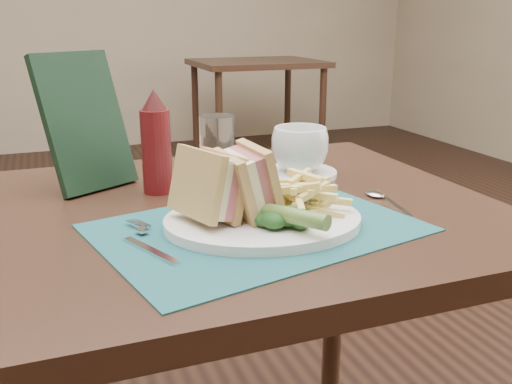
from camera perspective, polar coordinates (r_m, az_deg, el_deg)
wall_back at (r=5.00m, az=-16.98°, el=4.19°), size 6.00×0.00×6.00m
table_bg_right at (r=4.31m, az=0.07°, el=8.06°), size 0.90×0.75×0.75m
placemat at (r=0.86m, az=0.07°, el=-3.60°), size 0.52×0.42×0.00m
plate at (r=0.86m, az=0.70°, el=-2.92°), size 0.34×0.29×0.01m
sandwich_half_a at (r=0.82m, az=-5.94°, el=0.50°), size 0.11×0.13×0.11m
sandwich_half_b at (r=0.84m, az=-2.13°, el=0.96°), size 0.08×0.11×0.11m
kale_garnish at (r=0.81m, az=2.49°, el=-2.84°), size 0.11×0.08×0.03m
pickle_spear at (r=0.80m, az=3.49°, el=-2.36°), size 0.08×0.12×0.03m
fries_pile at (r=0.89m, az=4.51°, el=0.15°), size 0.18×0.20×0.06m
fork at (r=0.81m, az=-10.90°, el=-4.70°), size 0.10×0.17×0.01m
spoon at (r=1.00m, az=13.14°, el=-0.82°), size 0.06×0.15×0.01m
saucer at (r=1.15m, az=4.36°, el=1.89°), size 0.20×0.20×0.01m
coffee_cup at (r=1.14m, az=4.41°, el=4.29°), size 0.15×0.15×0.09m
drinking_glass at (r=1.08m, az=-3.89°, el=4.23°), size 0.07×0.07×0.13m
ketchup_bottle at (r=1.03m, az=-9.98°, el=4.96°), size 0.07×0.07×0.19m
check_presenter at (r=1.09m, az=-16.77°, el=6.75°), size 0.18×0.16×0.25m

